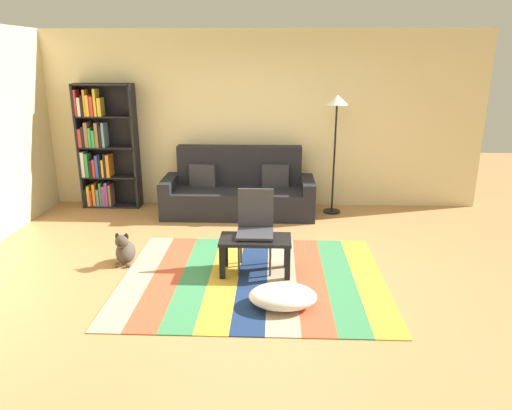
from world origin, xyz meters
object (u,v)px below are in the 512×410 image
coffee_table (255,245)px  standing_lamp (336,115)px  dog (125,250)px  bookshelf (102,150)px  tv_remote (261,235)px  folding_chair (255,223)px  pouf (283,296)px  couch (239,192)px

coffee_table → standing_lamp: 2.72m
dog → standing_lamp: 3.55m
coffee_table → bookshelf: bearing=136.2°
tv_remote → folding_chair: bearing=87.5°
coffee_table → pouf: 0.82m
couch → tv_remote: (0.40, -2.05, 0.09)m
bookshelf → folding_chair: size_ratio=2.13×
folding_chair → pouf: bearing=-59.2°
couch → standing_lamp: standing_lamp is taller
tv_remote → coffee_table: bearing=-169.2°
couch → coffee_table: 2.13m
coffee_table → pouf: bearing=-68.3°
coffee_table → dog: coffee_table is taller
couch → standing_lamp: size_ratio=1.27×
couch → coffee_table: (0.34, -2.11, -0.00)m
bookshelf → dog: (0.97, -2.19, -0.75)m
bookshelf → standing_lamp: bearing=-2.9°
coffee_table → tv_remote: 0.13m
couch → folding_chair: (0.33, -1.94, 0.20)m
pouf → dog: size_ratio=1.64×
bookshelf → tv_remote: size_ratio=12.78×
coffee_table → dog: bearing=172.5°
standing_lamp → tv_remote: (-1.03, -2.15, -1.06)m
pouf → folding_chair: 1.04m
couch → folding_chair: 1.98m
dog → tv_remote: size_ratio=2.65×
bookshelf → folding_chair: 3.35m
couch → standing_lamp: 1.84m
standing_lamp → tv_remote: standing_lamp is taller
bookshelf → coffee_table: bookshelf is taller
pouf → tv_remote: tv_remote is taller
bookshelf → tv_remote: 3.49m
folding_chair → tv_remote: bearing=-45.9°
couch → pouf: couch is taller
couch → folding_chair: size_ratio=2.51×
tv_remote → pouf: bearing=-107.8°
pouf → standing_lamp: (0.80, 2.94, 1.37)m
dog → tv_remote: (1.58, -0.14, 0.27)m
coffee_table → standing_lamp: standing_lamp is taller
standing_lamp → folding_chair: (-1.10, -2.04, -0.95)m
folding_chair → couch: bearing=112.4°
couch → standing_lamp: (1.43, 0.10, 1.14)m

